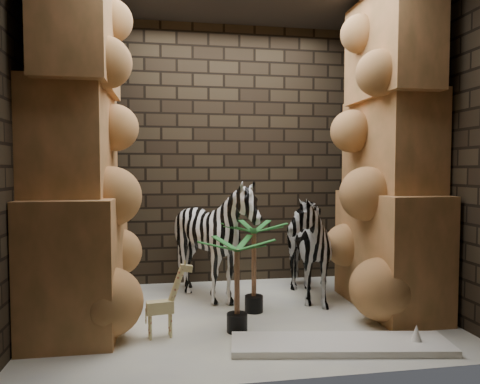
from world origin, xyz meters
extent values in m
plane|color=white|center=(0.00, 0.00, 0.00)|extent=(3.50, 3.50, 0.00)
plane|color=black|center=(0.00, 1.25, 1.50)|extent=(3.50, 0.00, 3.50)
plane|color=black|center=(0.00, -1.25, 1.50)|extent=(3.50, 0.00, 3.50)
plane|color=black|center=(-1.75, 0.00, 1.50)|extent=(0.00, 3.00, 3.00)
plane|color=black|center=(1.75, 0.00, 1.50)|extent=(0.00, 3.00, 3.00)
imported|color=white|center=(0.66, 0.44, 0.63)|extent=(0.58, 1.07, 1.26)
imported|color=white|center=(-0.20, 0.47, 0.55)|extent=(1.26, 1.43, 1.11)
cube|color=white|center=(0.60, -0.83, 0.03)|extent=(1.66, 0.64, 0.05)
camera|label=1|loc=(-0.66, -3.85, 1.33)|focal=32.82mm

